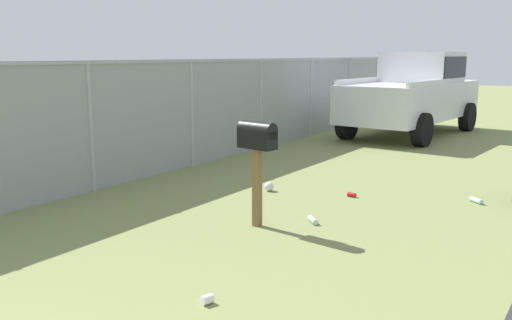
# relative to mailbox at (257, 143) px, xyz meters

# --- Properties ---
(mailbox) EXTENTS (0.26, 0.49, 1.26)m
(mailbox) POSITION_rel_mailbox_xyz_m (0.00, 0.00, 0.00)
(mailbox) COLOR brown
(mailbox) RESTS_ON ground
(pickup_truck) EXTENTS (5.07, 2.42, 2.09)m
(pickup_truck) POSITION_rel_mailbox_xyz_m (8.79, 0.93, 0.10)
(pickup_truck) COLOR silver
(pickup_truck) RESTS_ON ground
(fence_section) EXTENTS (16.34, 0.07, 1.94)m
(fence_section) POSITION_rel_mailbox_xyz_m (3.60, 3.02, 0.04)
(fence_section) COLOR #9EA3A8
(fence_section) RESTS_ON ground
(litter_can_near_hydrant) EXTENTS (0.08, 0.13, 0.07)m
(litter_can_near_hydrant) POSITION_rel_mailbox_xyz_m (1.90, -0.39, -0.97)
(litter_can_near_hydrant) COLOR red
(litter_can_near_hydrant) RESTS_ON ground
(litter_bag_far_scatter) EXTENTS (0.14, 0.14, 0.14)m
(litter_bag_far_scatter) POSITION_rel_mailbox_xyz_m (1.55, 0.80, -0.93)
(litter_bag_far_scatter) COLOR silver
(litter_bag_far_scatter) RESTS_ON ground
(litter_bottle_by_mailbox) EXTENTS (0.20, 0.21, 0.07)m
(litter_bottle_by_mailbox) POSITION_rel_mailbox_xyz_m (0.47, -0.51, -0.97)
(litter_bottle_by_mailbox) COLOR #B2D8BF
(litter_bottle_by_mailbox) RESTS_ON ground
(litter_bottle_midfield_a) EXTENTS (0.19, 0.21, 0.07)m
(litter_bottle_midfield_a) POSITION_rel_mailbox_xyz_m (2.55, -1.97, -0.97)
(litter_bottle_midfield_a) COLOR #B2D8BF
(litter_bottle_midfield_a) RESTS_ON ground
(litter_cup_midfield_b) EXTENTS (0.12, 0.11, 0.08)m
(litter_cup_midfield_b) POSITION_rel_mailbox_xyz_m (-2.02, -0.82, -0.96)
(litter_cup_midfield_b) COLOR white
(litter_cup_midfield_b) RESTS_ON ground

